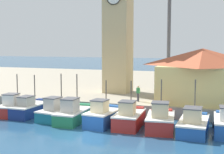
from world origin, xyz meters
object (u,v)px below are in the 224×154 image
object	(u,v)px
fishing_boat_mid_left	(74,114)
fishing_boat_left_inner	(58,112)
fishing_boat_center	(103,116)
fishing_boat_right_inner	(160,120)
fishing_boat_mid_right	(129,118)
clock_tower	(118,23)
fishing_boat_right_outer	(193,124)
dock_worker_near_tower	(138,93)
warehouse_right	(202,75)
fishing_boat_far_left	(15,107)
port_crane_near	(169,34)
fishing_boat_left_outer	(31,108)

from	to	relation	value
fishing_boat_mid_left	fishing_boat_left_inner	bearing A→B (deg)	170.99
fishing_boat_center	fishing_boat_right_inner	distance (m)	4.87
fishing_boat_center	fishing_boat_mid_right	distance (m)	2.25
fishing_boat_mid_left	clock_tower	distance (m)	14.36
fishing_boat_right_outer	dock_worker_near_tower	size ratio (longest dim) A/B	3.12
fishing_boat_center	fishing_boat_right_inner	xyz separation A→B (m)	(4.87, 0.07, 0.00)
warehouse_right	fishing_boat_mid_left	bearing A→B (deg)	-142.85
fishing_boat_far_left	port_crane_near	bearing A→B (deg)	63.87
fishing_boat_left_inner	fishing_boat_mid_right	bearing A→B (deg)	-2.94
fishing_boat_mid_left	fishing_boat_center	bearing A→B (deg)	-4.96
fishing_boat_far_left	fishing_boat_left_inner	xyz separation A→B (m)	(4.88, -0.28, -0.03)
dock_worker_near_tower	warehouse_right	bearing A→B (deg)	18.22
warehouse_right	fishing_boat_left_outer	bearing A→B (deg)	-155.42
fishing_boat_left_inner	fishing_boat_right_inner	distance (m)	9.59
fishing_boat_left_outer	clock_tower	world-z (taller)	clock_tower
fishing_boat_mid_left	fishing_boat_right_inner	bearing A→B (deg)	-1.37
fishing_boat_left_inner	fishing_boat_far_left	bearing A→B (deg)	176.69
fishing_boat_center	dock_worker_near_tower	distance (m)	6.39
warehouse_right	fishing_boat_right_outer	bearing A→B (deg)	-90.61
fishing_boat_left_outer	fishing_boat_mid_left	size ratio (longest dim) A/B	0.96
clock_tower	port_crane_near	world-z (taller)	port_crane_near
fishing_boat_right_outer	clock_tower	size ratio (longest dim) A/B	0.29
fishing_boat_center	warehouse_right	distance (m)	11.48
fishing_boat_center	dock_worker_near_tower	bearing A→B (deg)	76.94
fishing_boat_left_outer	warehouse_right	world-z (taller)	warehouse_right
fishing_boat_right_inner	fishing_boat_right_outer	size ratio (longest dim) A/B	0.89
fishing_boat_left_inner	fishing_boat_right_inner	world-z (taller)	fishing_boat_left_inner
fishing_boat_center	fishing_boat_left_outer	bearing A→B (deg)	172.18
fishing_boat_center	port_crane_near	xyz separation A→B (m)	(1.55, 23.52, 7.73)
fishing_boat_right_inner	warehouse_right	size ratio (longest dim) A/B	0.52
fishing_boat_right_outer	port_crane_near	bearing A→B (deg)	104.13
fishing_boat_mid_left	fishing_boat_mid_right	bearing A→B (deg)	-0.78
fishing_boat_right_outer	fishing_boat_left_inner	bearing A→B (deg)	178.29
fishing_boat_left_inner	warehouse_right	bearing A→B (deg)	31.89
port_crane_near	fishing_boat_left_outer	bearing A→B (deg)	-112.85
fishing_boat_mid_right	fishing_boat_right_inner	world-z (taller)	fishing_boat_right_inner
fishing_boat_left_inner	clock_tower	bearing A→B (deg)	79.28
fishing_boat_mid_left	port_crane_near	size ratio (longest dim) A/B	0.27
fishing_boat_far_left	fishing_boat_right_inner	bearing A→B (deg)	-2.99
fishing_boat_left_outer	fishing_boat_right_inner	size ratio (longest dim) A/B	1.08
fishing_boat_mid_left	port_crane_near	distance (m)	24.94
fishing_boat_far_left	fishing_boat_center	world-z (taller)	fishing_boat_far_left
port_crane_near	fishing_boat_right_outer	bearing A→B (deg)	-75.87
fishing_boat_mid_right	port_crane_near	xyz separation A→B (m)	(-0.69, 23.34, 7.74)
fishing_boat_mid_left	clock_tower	xyz separation A→B (m)	(0.29, 11.40, 8.72)
fishing_boat_far_left	fishing_boat_mid_right	distance (m)	11.85
fishing_boat_right_outer	fishing_boat_left_outer	bearing A→B (deg)	176.61
clock_tower	dock_worker_near_tower	size ratio (longest dim) A/B	10.78
fishing_boat_mid_left	dock_worker_near_tower	size ratio (longest dim) A/B	3.12
fishing_boat_center	fishing_boat_far_left	bearing A→B (deg)	175.11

